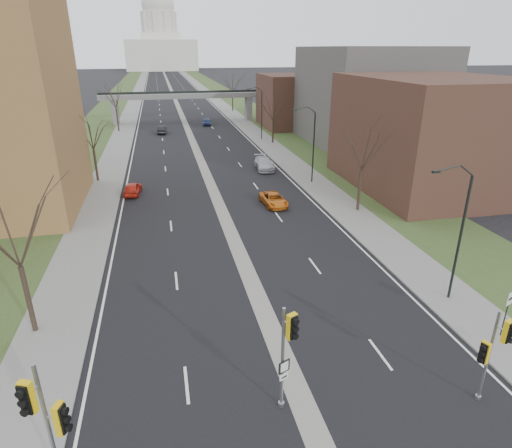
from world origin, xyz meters
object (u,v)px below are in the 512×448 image
object	(u,v)px
signal_pole_left	(46,415)
signal_pole_right	(493,347)
car_left_near	(133,188)
car_left_far	(162,130)
car_right_far	(207,122)
signal_pole_median	(288,343)
car_right_mid	(264,163)
car_right_near	(274,199)
speed_limit_sign	(508,306)

from	to	relation	value
signal_pole_left	signal_pole_right	world-z (taller)	signal_pole_left
signal_pole_right	car_left_near	xyz separation A→B (m)	(-16.48, 34.02, -2.40)
signal_pole_right	car_left_far	xyz separation A→B (m)	(-12.70, 69.88, -2.37)
car_left_near	car_right_far	distance (m)	45.23
car_left_near	car_left_far	distance (m)	36.06
signal_pole_left	car_right_far	xyz separation A→B (m)	(13.96, 77.65, -2.90)
car_left_far	car_right_far	bearing A→B (deg)	-135.94
signal_pole_median	car_right_mid	distance (m)	40.57
signal_pole_right	car_left_near	world-z (taller)	signal_pole_right
car_right_mid	car_right_far	world-z (taller)	car_right_mid
signal_pole_left	car_right_near	xyz separation A→B (m)	(15.07, 27.61, -2.95)
speed_limit_sign	car_left_near	xyz separation A→B (m)	(-20.86, 30.14, -1.33)
car_left_near	car_left_far	xyz separation A→B (m)	(3.78, 35.86, 0.03)
signal_pole_left	car_right_mid	bearing A→B (deg)	88.84
car_right_mid	car_left_near	bearing A→B (deg)	-153.27
signal_pole_left	car_left_far	size ratio (longest dim) A/B	1.27
signal_pole_left	speed_limit_sign	distance (m)	22.31
car_right_near	speed_limit_sign	bearing A→B (deg)	-77.95
signal_pole_median	car_left_near	size ratio (longest dim) A/B	1.30
speed_limit_sign	car_right_mid	bearing A→B (deg)	72.90
car_left_far	signal_pole_left	bearing A→B (deg)	91.02
signal_pole_right	car_right_mid	size ratio (longest dim) A/B	0.89
signal_pole_median	car_right_mid	bearing A→B (deg)	53.57
signal_pole_median	car_left_far	size ratio (longest dim) A/B	1.20
car_right_mid	car_right_far	size ratio (longest dim) A/B	1.35
car_left_near	signal_pole_left	bearing A→B (deg)	95.23
signal_pole_right	speed_limit_sign	bearing A→B (deg)	21.32
speed_limit_sign	car_right_far	size ratio (longest dim) A/B	0.70
speed_limit_sign	car_right_near	xyz separation A→B (m)	(-6.79, 23.44, -1.39)
signal_pole_median	car_right_near	world-z (taller)	signal_pole_median
signal_pole_median	car_left_far	distance (m)	68.56
car_left_far	speed_limit_sign	bearing A→B (deg)	109.43
car_left_near	car_right_far	size ratio (longest dim) A/B	1.01
signal_pole_right	speed_limit_sign	world-z (taller)	signal_pole_right
car_right_mid	speed_limit_sign	bearing A→B (deg)	-79.64
signal_pole_left	car_right_mid	world-z (taller)	signal_pole_left
signal_pole_left	signal_pole_median	distance (m)	9.02
signal_pole_median	car_right_near	size ratio (longest dim) A/B	1.16
car_right_near	car_left_far	bearing A→B (deg)	99.48
signal_pole_right	car_right_mid	bearing A→B (deg)	69.95
signal_pole_median	speed_limit_sign	distance (m)	13.33
signal_pole_median	car_left_far	bearing A→B (deg)	69.16
car_right_near	signal_pole_median	bearing A→B (deg)	-107.67
signal_pole_left	car_right_mid	distance (m)	44.94
signal_pole_right	car_right_near	size ratio (longest dim) A/B	1.06
signal_pole_left	speed_limit_sign	bearing A→B (deg)	32.46
signal_pole_median	car_right_far	world-z (taller)	signal_pole_median
car_right_far	signal_pole_median	bearing A→B (deg)	-87.30
car_left_near	car_left_far	world-z (taller)	car_left_far
signal_pole_right	car_right_far	size ratio (longest dim) A/B	1.20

